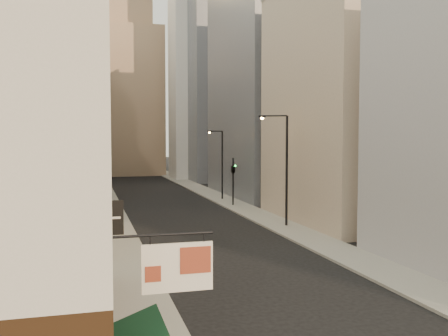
# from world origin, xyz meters

# --- Properties ---
(sidewalk_left) EXTENTS (3.00, 140.00, 0.15)m
(sidewalk_left) POSITION_xyz_m (-6.50, 55.00, 0.07)
(sidewalk_left) COLOR gray
(sidewalk_left) RESTS_ON ground
(sidewalk_right) EXTENTS (3.00, 140.00, 0.15)m
(sidewalk_right) POSITION_xyz_m (6.50, 55.00, 0.07)
(sidewalk_right) COLOR gray
(sidewalk_right) RESTS_ON ground
(near_building_left) EXTENTS (8.30, 23.04, 12.30)m
(near_building_left) POSITION_xyz_m (-10.99, 9.00, 6.02)
(near_building_left) COLOR #54341C
(near_building_left) RESTS_ON ground
(left_bldg_beige) EXTENTS (8.00, 12.00, 16.00)m
(left_bldg_beige) POSITION_xyz_m (-12.00, 26.00, 8.00)
(left_bldg_beige) COLOR tan
(left_bldg_beige) RESTS_ON ground
(left_bldg_grey) EXTENTS (8.00, 16.00, 20.00)m
(left_bldg_grey) POSITION_xyz_m (-12.00, 42.00, 10.00)
(left_bldg_grey) COLOR #A2A1A6
(left_bldg_grey) RESTS_ON ground
(left_bldg_tan) EXTENTS (8.00, 18.00, 17.00)m
(left_bldg_tan) POSITION_xyz_m (-12.00, 60.00, 8.50)
(left_bldg_tan) COLOR tan
(left_bldg_tan) RESTS_ON ground
(left_bldg_wingrid) EXTENTS (8.00, 20.00, 24.00)m
(left_bldg_wingrid) POSITION_xyz_m (-12.00, 80.00, 12.00)
(left_bldg_wingrid) COLOR gray
(left_bldg_wingrid) RESTS_ON ground
(right_bldg_beige) EXTENTS (8.00, 16.00, 20.00)m
(right_bldg_beige) POSITION_xyz_m (12.00, 30.00, 10.00)
(right_bldg_beige) COLOR tan
(right_bldg_beige) RESTS_ON ground
(right_bldg_wingrid) EXTENTS (8.00, 20.00, 26.00)m
(right_bldg_wingrid) POSITION_xyz_m (12.00, 50.00, 13.00)
(right_bldg_wingrid) COLOR gray
(right_bldg_wingrid) RESTS_ON ground
(highrise) EXTENTS (21.00, 23.00, 51.20)m
(highrise) POSITION_xyz_m (18.00, 78.00, 25.66)
(highrise) COLOR gray
(highrise) RESTS_ON ground
(clock_tower) EXTENTS (14.00, 14.00, 44.90)m
(clock_tower) POSITION_xyz_m (-1.00, 92.00, 17.63)
(clock_tower) COLOR tan
(clock_tower) RESTS_ON ground
(white_tower) EXTENTS (8.00, 8.00, 41.50)m
(white_tower) POSITION_xyz_m (10.00, 78.00, 18.61)
(white_tower) COLOR silver
(white_tower) RESTS_ON ground
(streetlamp_mid) EXTENTS (2.16, 1.12, 8.85)m
(streetlamp_mid) POSITION_xyz_m (6.57, 28.68, 5.05)
(streetlamp_mid) COLOR black
(streetlamp_mid) RESTS_ON ground
(streetlamp_far) EXTENTS (1.98, 0.86, 7.88)m
(streetlamp_far) POSITION_xyz_m (6.26, 46.61, 4.50)
(streetlamp_far) COLOR black
(streetlamp_far) RESTS_ON ground
(traffic_light_left) EXTENTS (0.53, 0.39, 5.00)m
(traffic_light_left) POSITION_xyz_m (-6.29, 39.23, 3.42)
(traffic_light_left) COLOR black
(traffic_light_left) RESTS_ON ground
(traffic_light_right) EXTENTS (0.76, 0.76, 5.00)m
(traffic_light_right) POSITION_xyz_m (6.13, 41.27, 3.94)
(traffic_light_right) COLOR black
(traffic_light_right) RESTS_ON ground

